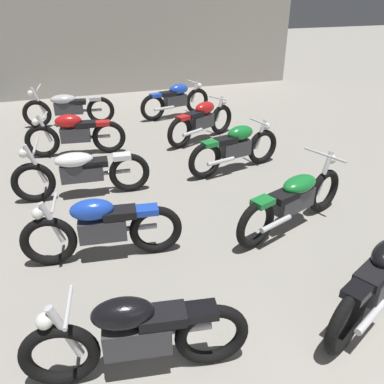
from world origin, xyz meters
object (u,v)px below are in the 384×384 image
Objects in this scene: motorcycle_left_row_2 at (102,227)px; motorcycle_right_row_1 at (379,278)px; motorcycle_left_row_1 at (136,334)px; motorcycle_right_row_5 at (176,99)px; motorcycle_left_row_4 at (75,133)px; motorcycle_left_row_5 at (68,107)px; motorcycle_right_row_4 at (202,120)px; motorcycle_right_row_2 at (294,199)px; motorcycle_left_row_3 at (81,171)px; motorcycle_right_row_3 at (236,147)px.

motorcycle_left_row_2 is 1.08× the size of motorcycle_right_row_1.
motorcycle_right_row_1 is at bearing -1.90° from motorcycle_left_row_1.
motorcycle_left_row_1 is 2.48m from motorcycle_right_row_1.
motorcycle_left_row_2 and motorcycle_right_row_5 have the same top height.
motorcycle_left_row_1 and motorcycle_left_row_4 have the same top height.
motorcycle_left_row_5 is 1.19× the size of motorcycle_right_row_4.
motorcycle_left_row_2 is 5.68m from motorcycle_left_row_5.
motorcycle_left_row_4 is at bearing 179.72° from motorcycle_right_row_4.
motorcycle_right_row_2 is (2.69, -5.80, 0.00)m from motorcycle_left_row_5.
motorcycle_left_row_4 is 3.25m from motorcycle_right_row_5.
motorcycle_left_row_3 is 1.05× the size of motorcycle_right_row_2.
motorcycle_right_row_1 is 0.94× the size of motorcycle_right_row_5.
motorcycle_right_row_2 is at bearing -91.29° from motorcycle_right_row_3.
motorcycle_right_row_3 and motorcycle_right_row_5 have the same top height.
motorcycle_right_row_3 is (0.14, 3.80, 0.00)m from motorcycle_right_row_1.
motorcycle_right_row_4 is at bearing 64.54° from motorcycle_left_row_1.
motorcycle_left_row_5 is (-0.12, 7.47, -0.01)m from motorcycle_left_row_1.
motorcycle_right_row_1 is (2.59, -7.55, 0.01)m from motorcycle_left_row_5.
motorcycle_left_row_2 is 1.01× the size of motorcycle_right_row_5.
motorcycle_left_row_3 is at bearing -177.06° from motorcycle_right_row_3.
motorcycle_left_row_3 reaches higher than motorcycle_right_row_1.
motorcycle_right_row_5 is (2.61, 5.53, 0.00)m from motorcycle_left_row_2.
motorcycle_left_row_4 and motorcycle_right_row_5 have the same top height.
motorcycle_left_row_2 is 1.01× the size of motorcycle_right_row_3.
motorcycle_left_row_1 is 1.07× the size of motorcycle_right_row_1.
motorcycle_left_row_4 is 1.08× the size of motorcycle_right_row_1.
motorcycle_left_row_4 and motorcycle_right_row_4 have the same top height.
motorcycle_left_row_4 is (-0.05, 3.66, 0.00)m from motorcycle_left_row_2.
motorcycle_left_row_1 is 0.95× the size of motorcycle_right_row_2.
motorcycle_right_row_2 is at bearing 86.87° from motorcycle_right_row_1.
motorcycle_left_row_4 is at bearing 88.72° from motorcycle_left_row_3.
motorcycle_right_row_1 is (2.58, -5.54, 0.00)m from motorcycle_left_row_4.
motorcycle_left_row_5 reaches higher than motorcycle_right_row_1.
motorcycle_left_row_5 is at bearing 176.68° from motorcycle_right_row_5.
motorcycle_left_row_1 is 1.00× the size of motorcycle_right_row_5.
motorcycle_left_row_2 is at bearing -115.32° from motorcycle_right_row_5.
motorcycle_right_row_1 is at bearing -71.05° from motorcycle_left_row_5.
motorcycle_left_row_3 is 3.31m from motorcycle_right_row_4.
motorcycle_left_row_3 is at bearing 144.91° from motorcycle_right_row_2.
motorcycle_left_row_5 reaches higher than motorcycle_right_row_3.
motorcycle_right_row_5 is (-0.03, 1.88, 0.00)m from motorcycle_right_row_4.
motorcycle_right_row_2 is 2.05m from motorcycle_right_row_3.
motorcycle_right_row_1 is (2.62, -3.66, 0.01)m from motorcycle_left_row_3.
motorcycle_left_row_5 is (-0.07, 5.68, -0.01)m from motorcycle_left_row_2.
motorcycle_left_row_3 is at bearing 92.36° from motorcycle_left_row_1.
motorcycle_left_row_2 is 3.66m from motorcycle_left_row_4.
motorcycle_left_row_4 and motorcycle_right_row_1 have the same top height.
motorcycle_right_row_2 is at bearing -35.09° from motorcycle_left_row_3.
motorcycle_left_row_4 is at bearing -145.05° from motorcycle_right_row_5.
motorcycle_right_row_2 reaches higher than motorcycle_left_row_1.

